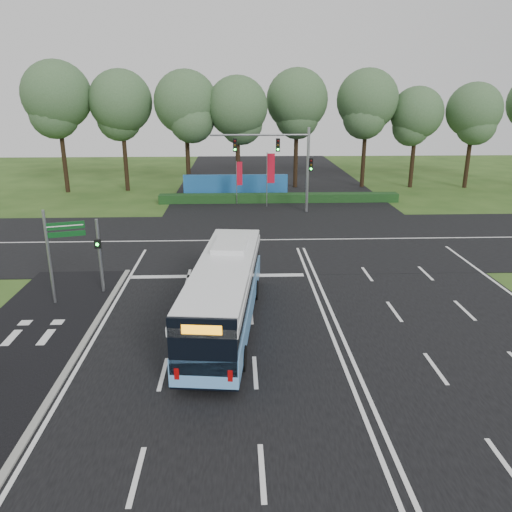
{
  "coord_description": "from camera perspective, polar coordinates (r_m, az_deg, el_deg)",
  "views": [
    {
      "loc": [
        -3.88,
        -20.76,
        9.61
      ],
      "look_at": [
        -3.0,
        2.0,
        2.16
      ],
      "focal_mm": 35.0,
      "sensor_mm": 36.0,
      "label": 1
    }
  ],
  "objects": [
    {
      "name": "ground",
      "position": [
        23.2,
        7.66,
        -6.53
      ],
      "size": [
        120.0,
        120.0,
        0.0
      ],
      "primitive_type": "plane",
      "color": "#2B4B19",
      "rests_on": "ground"
    },
    {
      "name": "road_main",
      "position": [
        23.19,
        7.67,
        -6.48
      ],
      "size": [
        20.0,
        120.0,
        0.04
      ],
      "primitive_type": "cube",
      "color": "black",
      "rests_on": "ground"
    },
    {
      "name": "road_cross",
      "position": [
        34.35,
        4.36,
        1.86
      ],
      "size": [
        120.0,
        14.0,
        0.05
      ],
      "primitive_type": "cube",
      "color": "black",
      "rests_on": "ground"
    },
    {
      "name": "bike_path",
      "position": [
        21.94,
        -25.47,
        -9.68
      ],
      "size": [
        5.0,
        18.0,
        0.06
      ],
      "primitive_type": "cube",
      "color": "black",
      "rests_on": "ground"
    },
    {
      "name": "kerb_strip",
      "position": [
        21.1,
        -19.4,
        -9.92
      ],
      "size": [
        0.25,
        18.0,
        0.12
      ],
      "primitive_type": "cube",
      "color": "gray",
      "rests_on": "ground"
    },
    {
      "name": "city_bus",
      "position": [
        21.15,
        -3.58,
        -4.2
      ],
      "size": [
        3.46,
        11.2,
        3.16
      ],
      "rotation": [
        0.0,
        0.0,
        -0.11
      ],
      "color": "#66A9ED",
      "rests_on": "ground"
    },
    {
      "name": "pedestrian_signal",
      "position": [
        25.81,
        -17.46,
        0.29
      ],
      "size": [
        0.32,
        0.43,
        3.8
      ],
      "rotation": [
        0.0,
        0.0,
        0.11
      ],
      "color": "gray",
      "rests_on": "ground"
    },
    {
      "name": "street_sign",
      "position": [
        24.96,
        -21.88,
        1.06
      ],
      "size": [
        1.73,
        0.58,
        4.59
      ],
      "rotation": [
        0.0,
        0.0,
        0.28
      ],
      "color": "gray",
      "rests_on": "ground"
    },
    {
      "name": "banner_flag_left",
      "position": [
        45.16,
        -1.98,
        9.14
      ],
      "size": [
        0.55,
        0.23,
        3.91
      ],
      "rotation": [
        0.0,
        0.0,
        0.34
      ],
      "color": "gray",
      "rests_on": "ground"
    },
    {
      "name": "banner_flag_mid",
      "position": [
        43.95,
        1.59,
        9.6
      ],
      "size": [
        0.71,
        0.07,
        4.79
      ],
      "rotation": [
        0.0,
        0.0,
        -0.0
      ],
      "color": "gray",
      "rests_on": "ground"
    },
    {
      "name": "traffic_light_gantry",
      "position": [
        41.75,
        3.49,
        11.28
      ],
      "size": [
        8.41,
        0.28,
        7.0
      ],
      "color": "gray",
      "rests_on": "ground"
    },
    {
      "name": "hedge",
      "position": [
        46.35,
        2.65,
        6.63
      ],
      "size": [
        22.0,
        1.2,
        0.8
      ],
      "primitive_type": "cube",
      "color": "black",
      "rests_on": "ground"
    },
    {
      "name": "blue_hoarding",
      "position": [
        48.51,
        -2.34,
        7.99
      ],
      "size": [
        10.0,
        0.3,
        2.2
      ],
      "primitive_type": "cube",
      "color": "#1D5A9E",
      "rests_on": "ground"
    },
    {
      "name": "eucalyptus_row",
      "position": [
        52.08,
        3.6,
        17.07
      ],
      "size": [
        54.71,
        8.86,
        12.74
      ],
      "color": "black",
      "rests_on": "ground"
    }
  ]
}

